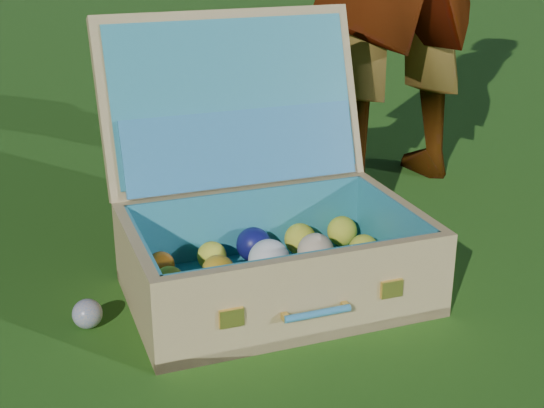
{
  "coord_description": "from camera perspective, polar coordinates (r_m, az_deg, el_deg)",
  "views": [
    {
      "loc": [
        -0.34,
        -1.47,
        0.79
      ],
      "look_at": [
        -0.19,
        0.09,
        0.19
      ],
      "focal_mm": 50.0,
      "sensor_mm": 36.0,
      "label": 1
    }
  ],
  "objects": [
    {
      "name": "ground",
      "position": [
        1.7,
        6.58,
        -6.71
      ],
      "size": [
        60.0,
        60.0,
        0.0
      ],
      "primitive_type": "plane",
      "color": "#215114",
      "rests_on": "ground"
    },
    {
      "name": "stray_ball",
      "position": [
        1.59,
        -13.73,
        -8.03
      ],
      "size": [
        0.06,
        0.06,
        0.06
      ],
      "primitive_type": "sphere",
      "color": "#466FB8",
      "rests_on": "ground"
    },
    {
      "name": "suitcase",
      "position": [
        1.69,
        -0.89,
        -0.61
      ],
      "size": [
        0.75,
        0.73,
        0.58
      ],
      "rotation": [
        0.0,
        0.0,
        0.26
      ],
      "color": "tan",
      "rests_on": "ground"
    }
  ]
}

